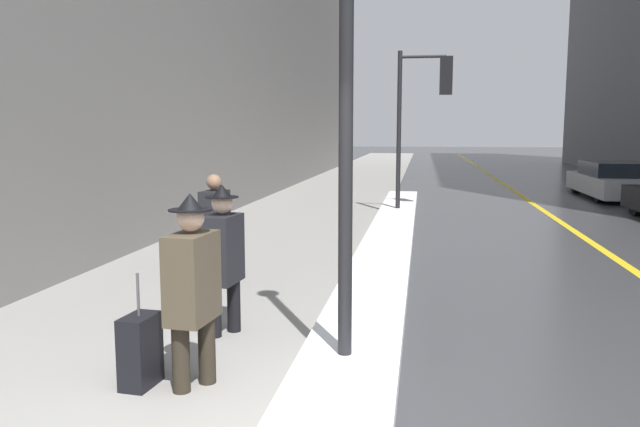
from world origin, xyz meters
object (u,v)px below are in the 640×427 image
Objects in this scene: pedestrian_in_glasses at (192,284)px; parked_car_silver at (615,181)px; traffic_light_near at (427,97)px; rolling_suitcase at (140,351)px; lamp_post at (346,70)px; pedestrian_nearside at (215,221)px; pedestrian_in_fedora at (223,254)px.

parked_car_silver is (7.70, 15.94, -0.33)m from pedestrian_in_glasses.
traffic_light_near reaches higher than rolling_suitcase.
lamp_post reaches higher than traffic_light_near.
pedestrian_in_glasses is 3.86m from pedestrian_nearside.
pedestrian_nearside is (-1.08, 3.71, -0.05)m from pedestrian_in_glasses.
lamp_post is at bearing -93.65° from traffic_light_near.
pedestrian_in_fedora is 2.55m from pedestrian_nearside.
pedestrian_in_glasses is at bearing 21.82° from pedestrian_nearside.
lamp_post is 1.05× the size of traffic_light_near.
pedestrian_in_glasses is at bearing 13.27° from pedestrian_in_fedora.
pedestrian_in_fedora is 1.50m from rolling_suitcase.
traffic_light_near reaches higher than pedestrian_in_glasses.
rolling_suitcase is at bearing 15.27° from pedestrian_nearside.
pedestrian_in_glasses reaches higher than pedestrian_in_fedora.
traffic_light_near is 11.23m from pedestrian_in_glasses.
pedestrian_in_fedora is 0.33× the size of parked_car_silver.
parked_car_silver is (8.78, 12.23, -0.28)m from pedestrian_nearside.
rolling_suitcase is at bearing 153.00° from parked_car_silver.
traffic_light_near is 8.03m from pedestrian_nearside.
pedestrian_nearside is 0.31× the size of parked_car_silver.
pedestrian_in_glasses reaches higher than parked_car_silver.
pedestrian_nearside is (-0.90, 2.38, -0.03)m from pedestrian_in_fedora.
lamp_post is at bearing 40.74° from pedestrian_nearside.
rolling_suitcase is at bearing -5.15° from pedestrian_in_fedora.
pedestrian_nearside is at bearing -111.99° from traffic_light_near.
rolling_suitcase is (-0.44, -0.05, -0.57)m from pedestrian_in_glasses.
parked_car_silver is at bearing 157.26° from pedestrian_in_fedora.
traffic_light_near is at bearing 173.57° from pedestrian_in_fedora.
pedestrian_nearside is 15.06m from parked_car_silver.
lamp_post is 10.39m from traffic_light_near.
pedestrian_nearside is 1.55× the size of rolling_suitcase.
pedestrian_nearside is (-2.94, -7.19, -2.06)m from traffic_light_near.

